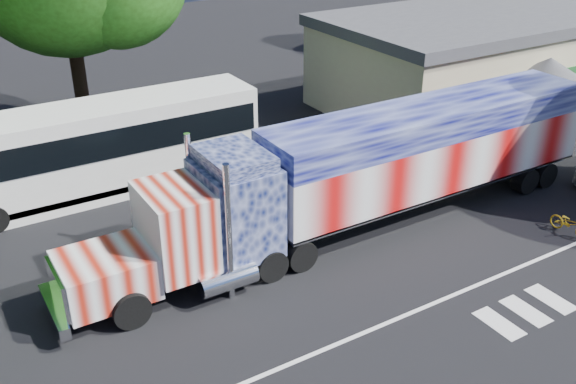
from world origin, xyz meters
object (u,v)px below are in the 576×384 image
bicycle (570,224)px  woman (136,288)px  semi_truck (375,168)px  coach_bus (106,147)px

bicycle → woman: bearing=162.7°
semi_truck → bicycle: 7.73m
woman → coach_bus: bearing=85.3°
coach_bus → bicycle: coach_bus is taller
semi_truck → coach_bus: bearing=132.5°
woman → bicycle: woman is taller
woman → bicycle: 16.13m
semi_truck → bicycle: semi_truck is taller
woman → bicycle: size_ratio=1.10×
coach_bus → woman: (-1.97, -9.01, -1.07)m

